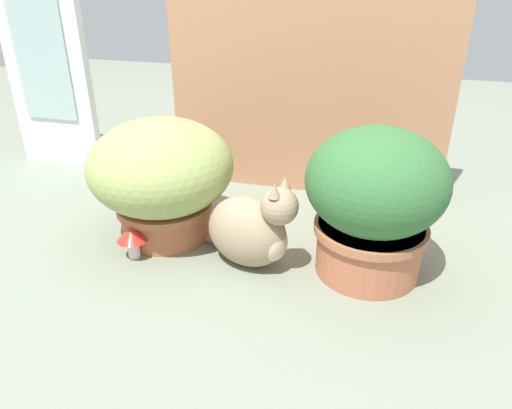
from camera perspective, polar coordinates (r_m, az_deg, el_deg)
ground_plane at (r=1.55m, az=-3.82°, el=-5.95°), size 6.00×6.00×0.00m
cardboard_backdrop at (r=1.85m, az=6.02°, el=15.48°), size 1.08×0.03×0.96m
window_panel_white at (r=2.32m, az=-23.87°, el=15.60°), size 0.40×0.05×0.93m
grass_planter at (r=1.58m, az=-11.20°, el=3.50°), size 0.47×0.47×0.40m
leafy_planter at (r=1.39m, az=13.95°, el=0.63°), size 0.40×0.40×0.45m
cat at (r=1.43m, az=-0.52°, el=-3.01°), size 0.37×0.23×0.32m
mushroom_ornament_red at (r=1.54m, az=-14.57°, el=-3.70°), size 0.10×0.10×0.11m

